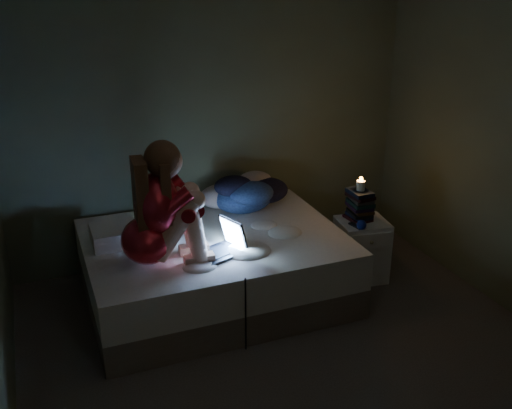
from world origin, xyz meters
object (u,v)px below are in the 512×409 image
candle (361,185)px  phone (359,226)px  laptop (217,239)px  nightstand (361,250)px  woman (145,206)px  bed (215,267)px

candle → phone: (-0.07, -0.12, -0.30)m
laptop → candle: size_ratio=4.65×
nightstand → phone: bearing=-129.1°
woman → laptop: size_ratio=2.42×
laptop → candle: (1.31, 0.21, 0.16)m
woman → phone: bearing=5.0°
laptop → nightstand: (1.33, 0.17, -0.41)m
laptop → phone: (1.24, 0.09, -0.14)m
laptop → candle: candle is taller
nightstand → candle: bearing=129.4°
bed → phone: 1.22m
phone → bed: bearing=150.6°
bed → nightstand: size_ratio=3.73×
woman → nightstand: (1.83, 0.14, -0.73)m
laptop → nightstand: laptop is taller
bed → phone: bed is taller
nightstand → phone: size_ratio=3.78×
laptop → phone: bearing=-16.9°
laptop → phone: laptop is taller
woman → nightstand: size_ratio=1.70×
laptop → nightstand: size_ratio=0.70×
bed → laptop: laptop is taller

